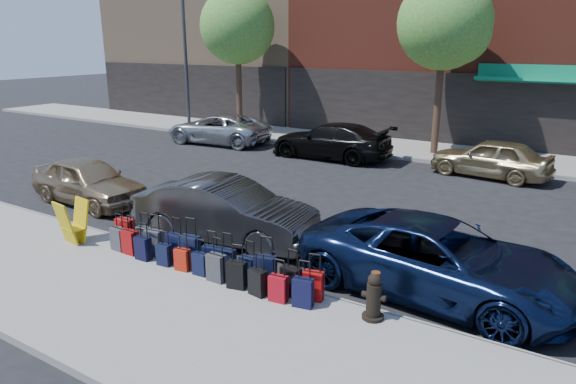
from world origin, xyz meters
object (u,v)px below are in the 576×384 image
Objects in this scene: display_rack at (73,222)px; car_far_2 at (491,158)px; bollard at (375,294)px; car_near_0 at (88,181)px; car_near_1 at (226,211)px; streetlight at (188,44)px; car_far_1 at (331,141)px; fire_hydrant at (374,298)px; car_far_0 at (218,129)px; tree_center at (448,25)px; tree_left at (240,28)px; suitcase_front_5 at (211,258)px; car_near_2 at (438,259)px.

car_far_2 is at bearing 68.64° from display_rack.
bollard is 7.48m from display_rack.
car_near_0 is at bearing -38.21° from car_far_2.
car_near_1 is at bearing -16.58° from car_far_2.
streetlight is at bearing 37.90° from car_near_1.
car_near_0 is 5.47m from car_near_1.
display_rack is 0.25× the size of car_near_0.
display_rack reaches higher than bollard.
display_rack is at bearing -3.17° from car_far_1.
car_far_1 is at bearing 117.37° from fire_hydrant.
fire_hydrant is 17.45m from car_far_0.
car_far_0 is (-9.92, -2.69, -4.70)m from tree_center.
car_far_2 is (-0.44, 11.82, 0.17)m from fire_hydrant.
tree_left is at bearing 120.76° from display_rack.
car_far_1 reaches higher than car_far_0.
tree_left is 8.66m from car_far_1.
car_near_1 reaches higher than car_far_2.
fire_hydrant is (3.67, -0.05, 0.12)m from suitcase_front_5.
tree_left is 0.91× the size of streetlight.
car_near_2 is at bearing 68.52° from fire_hydrant.
car_near_0 is (3.42, -12.31, -4.71)m from tree_left.
display_rack is at bearing -106.42° from tree_center.
bollard is (16.53, -13.57, -4.07)m from streetlight.
car_near_0 is at bearing 165.59° from fire_hydrant.
fire_hydrant is at bearing -10.57° from suitcase_front_5.
car_near_1 reaches higher than car_far_0.
tree_left is 10.50m from tree_center.
streetlight is 21.81m from fire_hydrant.
streetlight reaches higher than suitcase_front_5.
car_far_0 reaches higher than car_near_0.
streetlight is 10.66m from car_far_1.
streetlight is 1.91× the size of car_far_2.
tree_left is at bearing 28.24° from car_near_1.
fire_hydrant is 10.36m from car_near_0.
bollard is at bearing -46.39° from tree_left.
streetlight reaches higher than car_near_0.
car_near_1 is at bearing -88.79° from car_near_0.
fire_hydrant is 0.16× the size of car_near_2.
display_rack is 3.70m from car_near_0.
car_far_1 is (6.76, -2.76, -4.66)m from tree_left.
car_near_0 is 13.82m from car_far_2.
fire_hydrant is 0.18× the size of car_near_1.
streetlight is 17.26m from display_rack.
car_near_2 is 1.04× the size of car_far_0.
suitcase_front_5 is at bearing -92.34° from tree_center.
display_rack is (-3.78, -0.56, 0.25)m from suitcase_front_5.
tree_left is 1.57× the size of car_near_1.
car_far_1 reaches higher than car_near_2.
car_far_1 reaches higher than car_near_0.
car_far_2 is (2.65, -2.49, -4.70)m from tree_center.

